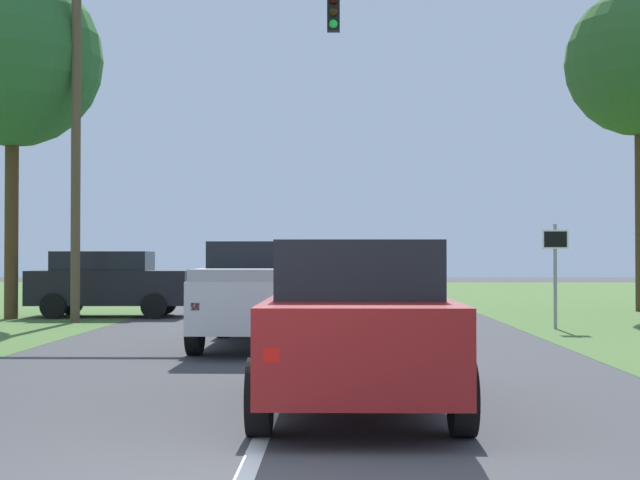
# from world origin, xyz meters

# --- Properties ---
(ground_plane) EXTENTS (120.00, 120.00, 0.00)m
(ground_plane) POSITION_xyz_m (0.00, 9.05, 0.00)
(ground_plane) COLOR #424244
(red_suv_near) EXTENTS (2.10, 4.67, 1.82)m
(red_suv_near) POSITION_xyz_m (0.91, 3.47, 0.96)
(red_suv_near) COLOR maroon
(red_suv_near) RESTS_ON ground_plane
(pickup_truck_lead) EXTENTS (2.27, 5.53, 1.92)m
(pickup_truck_lead) POSITION_xyz_m (-0.70, 10.52, 0.98)
(pickup_truck_lead) COLOR silver
(pickup_truck_lead) RESTS_ON ground_plane
(traffic_light) EXTENTS (7.39, 0.40, 8.96)m
(traffic_light) POSITION_xyz_m (-4.21, 16.77, 5.83)
(traffic_light) COLOR brown
(traffic_light) RESTS_ON ground_plane
(keep_moving_sign) EXTENTS (0.60, 0.09, 2.41)m
(keep_moving_sign) POSITION_xyz_m (5.70, 14.80, 1.54)
(keep_moving_sign) COLOR gray
(keep_moving_sign) RESTS_ON ground_plane
(crossing_suv_far) EXTENTS (4.38, 2.23, 1.80)m
(crossing_suv_far) POSITION_xyz_m (-5.62, 18.97, 0.95)
(crossing_suv_far) COLOR black
(crossing_suv_far) RESTS_ON ground_plane
(extra_tree_1) EXTENTS (4.51, 4.51, 9.85)m
(extra_tree_1) POSITION_xyz_m (9.91, 21.69, 7.56)
(extra_tree_1) COLOR #4C351E
(extra_tree_1) RESTS_ON ground_plane
(extra_tree_2) EXTENTS (4.76, 4.76, 9.37)m
(extra_tree_2) POSITION_xyz_m (-8.01, 17.99, 6.96)
(extra_tree_2) COLOR #4C351E
(extra_tree_2) RESTS_ON ground_plane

